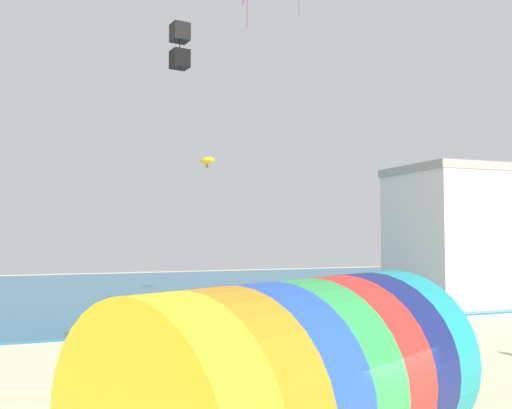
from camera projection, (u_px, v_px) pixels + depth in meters
The scene contains 7 objects.
sea at pixel (112, 292), 43.93m from camera, with size 120.00×40.00×0.10m, color #236084.
giant_inflatable_tube at pixel (298, 387), 9.76m from camera, with size 7.98×6.55×3.68m.
kite_handler at pixel (446, 392), 13.14m from camera, with size 0.41×0.41×1.63m.
kite_yellow_parafoil at pixel (207, 161), 24.67m from camera, with size 0.71×1.03×0.52m.
kite_black_box at pixel (180, 46), 14.31m from camera, with size 0.48×0.48×1.21m.
bystander_mid_beach at pixel (276, 328), 21.62m from camera, with size 0.39×0.27×1.75m.
promenade_building at pixel (483, 236), 36.85m from camera, with size 11.43×6.55×8.74m.
Camera 1 is at (-5.33, -8.39, 4.46)m, focal length 40.00 mm.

